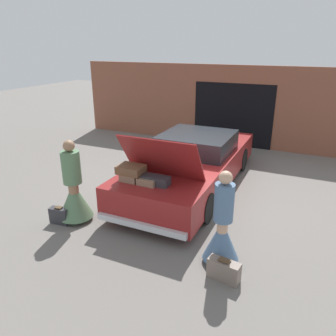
{
  "coord_description": "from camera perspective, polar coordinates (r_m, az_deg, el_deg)",
  "views": [
    {
      "loc": [
        2.7,
        -7.36,
        3.47
      ],
      "look_at": [
        0.0,
        -1.48,
        1.0
      ],
      "focal_mm": 35.0,
      "sensor_mm": 36.0,
      "label": 1
    }
  ],
  "objects": [
    {
      "name": "suitcase_beside_left_person",
      "position": [
        7.12,
        -18.35,
        -7.88
      ],
      "size": [
        0.42,
        0.21,
        0.37
      ],
      "color": "#2D2D33",
      "rests_on": "ground_plane"
    },
    {
      "name": "ground_plane",
      "position": [
        8.57,
        4.12,
        -3.05
      ],
      "size": [
        40.0,
        40.0,
        0.0
      ],
      "primitive_type": "plane",
      "color": "slate"
    },
    {
      "name": "person_left",
      "position": [
        6.97,
        -16.04,
        -4.2
      ],
      "size": [
        0.71,
        0.71,
        1.73
      ],
      "rotation": [
        0.0,
        0.0,
        -1.56
      ],
      "color": "#997051",
      "rests_on": "ground_plane"
    },
    {
      "name": "suitcase_beside_right_person",
      "position": [
        5.4,
        9.69,
        -17.12
      ],
      "size": [
        0.53,
        0.27,
        0.37
      ],
      "color": "#75665B",
      "rests_on": "ground_plane"
    },
    {
      "name": "garage_wall_back",
      "position": [
        11.92,
        11.36,
        10.43
      ],
      "size": [
        12.0,
        0.14,
        2.8
      ],
      "color": "brown",
      "rests_on": "ground_plane"
    },
    {
      "name": "person_right",
      "position": [
        5.51,
        9.39,
        -10.89
      ],
      "size": [
        0.6,
        0.6,
        1.66
      ],
      "rotation": [
        0.0,
        0.0,
        1.46
      ],
      "color": "tan",
      "rests_on": "ground_plane"
    },
    {
      "name": "car",
      "position": [
        8.35,
        4.23,
        0.78
      ],
      "size": [
        2.02,
        5.46,
        1.79
      ],
      "color": "maroon",
      "rests_on": "ground_plane"
    }
  ]
}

